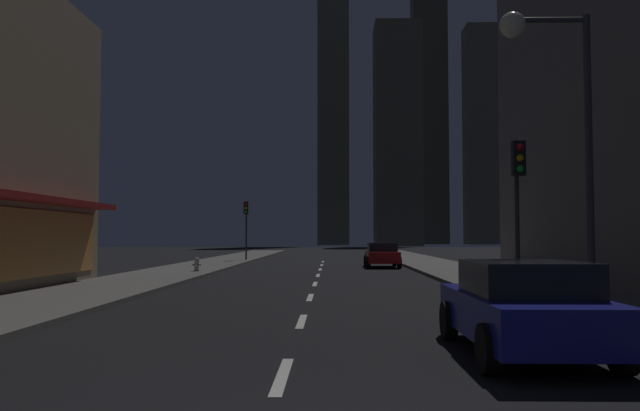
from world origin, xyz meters
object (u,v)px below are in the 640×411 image
object	(u,v)px
car_parked_near	(523,307)
car_parked_far	(382,255)
street_lamp_right	(549,87)
traffic_light_far_left	(246,217)
traffic_light_near_right	(518,184)
fire_hydrant_far_left	(197,265)

from	to	relation	value
car_parked_near	car_parked_far	world-z (taller)	same
car_parked_near	car_parked_far	distance (m)	27.10
street_lamp_right	traffic_light_far_left	bearing A→B (deg)	109.39
car_parked_near	street_lamp_right	world-z (taller)	street_lamp_right
car_parked_far	traffic_light_far_left	size ratio (longest dim) A/B	1.01
car_parked_far	traffic_light_near_right	bearing A→B (deg)	-84.72
traffic_light_near_right	traffic_light_far_left	bearing A→B (deg)	111.36
traffic_light_near_right	fire_hydrant_far_left	bearing A→B (deg)	129.51
car_parked_far	fire_hydrant_far_left	bearing A→B (deg)	-144.60
car_parked_far	traffic_light_near_right	size ratio (longest dim) A/B	1.01
car_parked_near	car_parked_far	bearing A→B (deg)	90.00
traffic_light_far_left	street_lamp_right	world-z (taller)	street_lamp_right
car_parked_near	traffic_light_far_left	xyz separation A→B (m)	(-9.10, 34.65, 2.45)
car_parked_near	traffic_light_near_right	xyz separation A→B (m)	(1.90, 6.52, 2.45)
fire_hydrant_far_left	car_parked_far	bearing A→B (deg)	35.40
fire_hydrant_far_left	traffic_light_far_left	distance (m)	14.57
traffic_light_near_right	traffic_light_far_left	size ratio (longest dim) A/B	1.00
car_parked_near	fire_hydrant_far_left	distance (m)	22.46
fire_hydrant_far_left	traffic_light_near_right	distance (m)	18.13
fire_hydrant_far_left	traffic_light_far_left	world-z (taller)	traffic_light_far_left
car_parked_far	street_lamp_right	size ratio (longest dim) A/B	0.64
fire_hydrant_far_left	traffic_light_far_left	xyz separation A→B (m)	(0.40, 14.30, 2.74)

